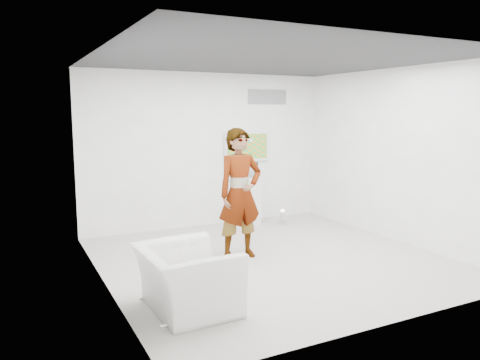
{
  "coord_description": "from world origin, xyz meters",
  "views": [
    {
      "loc": [
        -3.58,
        -5.98,
        2.25
      ],
      "look_at": [
        -0.24,
        0.6,
        1.17
      ],
      "focal_mm": 35.0,
      "sensor_mm": 36.0,
      "label": 1
    }
  ],
  "objects_px": {
    "tv": "(247,146)",
    "floor_uplight": "(283,217)",
    "person": "(240,194)",
    "armchair": "(187,279)",
    "pedestal": "(248,200)"
  },
  "relations": [
    {
      "from": "pedestal",
      "to": "floor_uplight",
      "type": "bearing_deg",
      "value": -31.48
    },
    {
      "from": "tv",
      "to": "floor_uplight",
      "type": "height_order",
      "value": "tv"
    },
    {
      "from": "tv",
      "to": "person",
      "type": "xyz_separation_m",
      "value": [
        -1.24,
        -2.13,
        -0.55
      ]
    },
    {
      "from": "person",
      "to": "pedestal",
      "type": "xyz_separation_m",
      "value": [
        1.13,
        1.88,
        -0.52
      ]
    },
    {
      "from": "floor_uplight",
      "to": "armchair",
      "type": "bearing_deg",
      "value": -136.48
    },
    {
      "from": "person",
      "to": "pedestal",
      "type": "distance_m",
      "value": 2.26
    },
    {
      "from": "person",
      "to": "floor_uplight",
      "type": "distance_m",
      "value": 2.45
    },
    {
      "from": "person",
      "to": "armchair",
      "type": "bearing_deg",
      "value": -136.75
    },
    {
      "from": "armchair",
      "to": "pedestal",
      "type": "height_order",
      "value": "pedestal"
    },
    {
      "from": "pedestal",
      "to": "armchair",
      "type": "bearing_deg",
      "value": -127.21
    },
    {
      "from": "tv",
      "to": "person",
      "type": "distance_m",
      "value": 2.53
    },
    {
      "from": "person",
      "to": "floor_uplight",
      "type": "xyz_separation_m",
      "value": [
        1.73,
        1.51,
        -0.86
      ]
    },
    {
      "from": "floor_uplight",
      "to": "tv",
      "type": "bearing_deg",
      "value": 128.65
    },
    {
      "from": "armchair",
      "to": "floor_uplight",
      "type": "xyz_separation_m",
      "value": [
        3.17,
        3.01,
        -0.22
      ]
    },
    {
      "from": "person",
      "to": "pedestal",
      "type": "bearing_deg",
      "value": 56.24
    }
  ]
}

